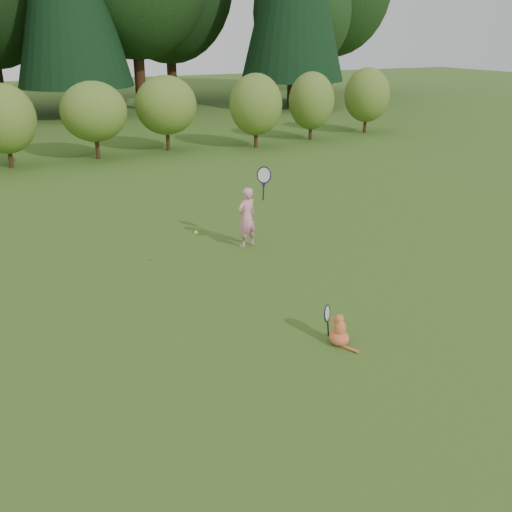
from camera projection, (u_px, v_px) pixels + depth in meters
name	position (u px, v px, depth m)	size (l,w,h in m)	color
ground	(267.00, 318.00, 8.74)	(100.00, 100.00, 0.00)	#325718
shrub_row	(90.00, 118.00, 19.08)	(28.00, 3.00, 2.80)	#456E22
child	(247.00, 216.00, 11.43)	(0.72, 0.50, 1.84)	pink
cat	(339.00, 328.00, 7.94)	(0.33, 0.62, 0.63)	#D25228
tennis_ball	(196.00, 232.00, 9.82)	(0.07, 0.07, 0.07)	#AAC917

